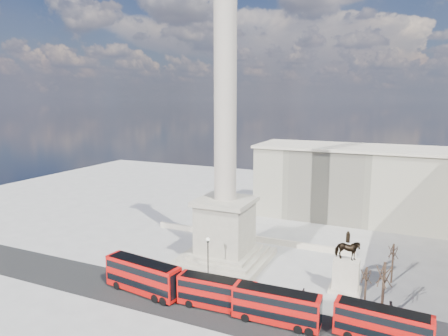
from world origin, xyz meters
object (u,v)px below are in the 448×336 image
object	(u,v)px
red_bus_c	(277,306)
victorian_lamp	(208,255)
red_bus_d	(383,325)
red_bus_a	(143,276)
pedestrian_crossing	(304,293)
pedestrian_standing	(390,308)
red_bus_b	(217,293)
equestrian_statue	(346,271)
pedestrian_walking	(382,320)
nelsons_column	(225,186)

from	to	relation	value
red_bus_c	victorian_lamp	xyz separation A→B (m)	(-13.02, 7.44, 1.64)
red_bus_d	red_bus_a	bearing A→B (deg)	-174.27
pedestrian_crossing	pedestrian_standing	bearing A→B (deg)	-139.16
red_bus_a	pedestrian_standing	distance (m)	32.94
red_bus_c	pedestrian_standing	distance (m)	14.82
red_bus_b	equestrian_statue	size ratio (longest dim) A/B	1.17
red_bus_c	victorian_lamp	distance (m)	15.09
red_bus_b	pedestrian_crossing	xyz separation A→B (m)	(9.66, 7.41, -1.45)
red_bus_a	pedestrian_walking	bearing A→B (deg)	16.26
nelsons_column	red_bus_c	xyz separation A→B (m)	(13.53, -14.90, -10.64)
red_bus_d	pedestrian_crossing	xyz separation A→B (m)	(-10.38, 6.54, -1.44)
red_bus_b	equestrian_statue	distance (m)	18.78
nelsons_column	pedestrian_crossing	distance (m)	20.76
nelsons_column	red_bus_b	distance (m)	19.04
equestrian_statue	pedestrian_crossing	size ratio (longest dim) A/B	5.87
red_bus_b	victorian_lamp	bearing A→B (deg)	121.86
pedestrian_standing	pedestrian_crossing	world-z (taller)	pedestrian_standing
red_bus_b	pedestrian_standing	xyz separation A→B (m)	(20.60, 7.65, -1.25)
pedestrian_walking	red_bus_a	bearing A→B (deg)	165.78
red_bus_a	red_bus_b	world-z (taller)	red_bus_a
red_bus_b	red_bus_d	distance (m)	20.06
red_bus_d	equestrian_statue	world-z (taller)	equestrian_statue
red_bus_b	victorian_lamp	xyz separation A→B (m)	(-4.97, 7.31, 1.69)
nelsons_column	equestrian_statue	size ratio (longest dim) A/B	5.55
red_bus_b	equestrian_statue	xyz separation A→B (m)	(14.59, 11.79, 0.94)
nelsons_column	victorian_lamp	size ratio (longest dim) A/B	7.51
victorian_lamp	pedestrian_standing	size ratio (longest dim) A/B	3.43
red_bus_c	pedestrian_crossing	distance (m)	7.85
nelsons_column	red_bus_a	bearing A→B (deg)	-111.14
pedestrian_walking	equestrian_statue	bearing A→B (deg)	102.79
red_bus_d	victorian_lamp	distance (m)	25.88
nelsons_column	pedestrian_standing	bearing A→B (deg)	-15.28
red_bus_d	pedestrian_walking	distance (m)	3.92
red_bus_b	equestrian_statue	bearing A→B (deg)	36.62
red_bus_d	pedestrian_standing	distance (m)	6.92
red_bus_c	victorian_lamp	size ratio (longest dim) A/B	1.62
victorian_lamp	equestrian_statue	distance (m)	20.08
victorian_lamp	equestrian_statue	size ratio (longest dim) A/B	0.74
equestrian_statue	pedestrian_crossing	distance (m)	7.01
nelsons_column	victorian_lamp	bearing A→B (deg)	-86.13
red_bus_b	red_bus_a	bearing A→B (deg)	179.44
equestrian_statue	pedestrian_standing	xyz separation A→B (m)	(6.01, -4.14, -2.19)
equestrian_statue	pedestrian_crossing	world-z (taller)	equestrian_statue
equestrian_statue	nelsons_column	bearing A→B (deg)	171.54
red_bus_a	pedestrian_walking	size ratio (longest dim) A/B	7.86
nelsons_column	red_bus_c	bearing A→B (deg)	-47.77
pedestrian_walking	red_bus_b	bearing A→B (deg)	169.72
red_bus_c	pedestrian_crossing	world-z (taller)	red_bus_c
red_bus_d	equestrian_statue	size ratio (longest dim) A/B	1.17
red_bus_c	pedestrian_crossing	size ratio (longest dim) A/B	7.03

